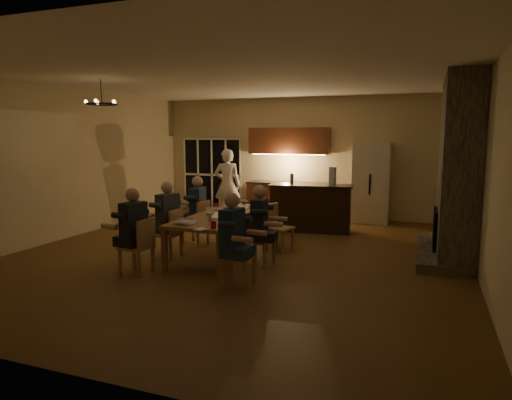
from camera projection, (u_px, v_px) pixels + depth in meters
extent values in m
plane|color=brown|center=(239.00, 255.00, 8.43)|extent=(9.00, 9.00, 0.00)
cube|color=beige|center=(302.00, 157.00, 12.40)|extent=(8.00, 0.04, 3.20)
cube|color=beige|center=(62.00, 164.00, 9.60)|extent=(0.04, 9.00, 3.20)
cube|color=beige|center=(486.00, 175.00, 6.81)|extent=(0.04, 9.00, 3.20)
cube|color=white|center=(238.00, 76.00, 7.98)|extent=(8.00, 9.00, 0.04)
cube|color=black|center=(212.00, 175.00, 13.37)|extent=(1.86, 0.08, 2.10)
cube|color=#716958|center=(458.00, 169.00, 8.04)|extent=(0.58, 2.50, 3.20)
cube|color=beige|center=(371.00, 183.00, 11.48)|extent=(0.90, 0.68, 2.00)
cube|color=#A16640|center=(226.00, 234.00, 8.40)|extent=(1.10, 2.74, 0.75)
cube|color=black|center=(311.00, 208.00, 10.46)|extent=(1.95, 0.89, 1.08)
imported|color=white|center=(227.00, 185.00, 11.84)|extent=(0.77, 0.61, 1.85)
torus|color=black|center=(102.00, 104.00, 8.27)|extent=(0.57, 0.57, 0.03)
cylinder|color=white|center=(216.00, 215.00, 7.96)|extent=(0.07, 0.07, 0.10)
cylinder|color=white|center=(240.00, 208.00, 8.75)|extent=(0.08, 0.08, 0.10)
cylinder|color=white|center=(225.00, 205.00, 9.20)|extent=(0.09, 0.09, 0.10)
cylinder|color=red|center=(213.00, 225.00, 7.06)|extent=(0.09, 0.09, 0.12)
cylinder|color=red|center=(217.00, 207.00, 8.87)|extent=(0.10, 0.10, 0.12)
cylinder|color=#B2B2B7|center=(210.00, 218.00, 7.68)|extent=(0.07, 0.07, 0.12)
cylinder|color=#3F0F0C|center=(244.00, 201.00, 9.64)|extent=(0.06, 0.06, 0.12)
cylinder|color=#B2B2B7|center=(252.00, 210.00, 8.48)|extent=(0.07, 0.07, 0.12)
cylinder|color=white|center=(233.00, 220.00, 7.74)|extent=(0.24, 0.24, 0.02)
cylinder|color=white|center=(190.00, 222.00, 7.61)|extent=(0.25, 0.25, 0.02)
cylinder|color=white|center=(263.00, 209.00, 8.88)|extent=(0.27, 0.27, 0.02)
cube|color=white|center=(200.00, 229.00, 6.99)|extent=(0.16, 0.21, 0.01)
cylinder|color=#99999E|center=(292.00, 179.00, 10.53)|extent=(0.08, 0.08, 0.24)
cube|color=silver|center=(333.00, 176.00, 10.28)|extent=(0.15, 0.15, 0.40)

